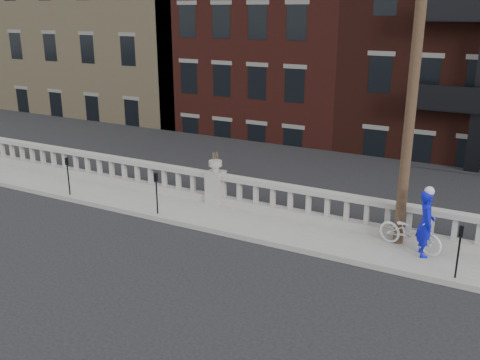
# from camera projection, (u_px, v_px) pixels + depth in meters

# --- Properties ---
(ground) EXTENTS (120.00, 120.00, 0.00)m
(ground) POSITION_uv_depth(u_px,v_px,m) (143.00, 250.00, 14.94)
(ground) COLOR black
(ground) RESTS_ON ground
(sidewalk) EXTENTS (32.00, 2.20, 0.15)m
(sidewalk) POSITION_uv_depth(u_px,v_px,m) (201.00, 213.00, 17.43)
(sidewalk) COLOR gray
(sidewalk) RESTS_ON ground
(balustrade) EXTENTS (28.00, 0.34, 1.03)m
(balustrade) POSITION_uv_depth(u_px,v_px,m) (216.00, 189.00, 18.05)
(balustrade) COLOR gray
(balustrade) RESTS_ON sidewalk
(planter_pedestal) EXTENTS (0.55, 0.55, 1.76)m
(planter_pedestal) POSITION_uv_depth(u_px,v_px,m) (216.00, 183.00, 17.99)
(planter_pedestal) COLOR gray
(planter_pedestal) RESTS_ON sidewalk
(lower_level) EXTENTS (80.00, 44.00, 20.80)m
(lower_level) POSITION_uv_depth(u_px,v_px,m) (381.00, 73.00, 33.17)
(lower_level) COLOR #605E59
(lower_level) RESTS_ON ground
(utility_pole) EXTENTS (1.60, 0.28, 10.00)m
(utility_pole) POSITION_uv_depth(u_px,v_px,m) (416.00, 58.00, 13.54)
(utility_pole) COLOR #422D1E
(utility_pole) RESTS_ON sidewalk
(parking_meter_b) EXTENTS (0.10, 0.09, 1.36)m
(parking_meter_b) POSITION_uv_depth(u_px,v_px,m) (68.00, 172.00, 18.68)
(parking_meter_b) COLOR black
(parking_meter_b) RESTS_ON sidewalk
(parking_meter_c) EXTENTS (0.10, 0.09, 1.36)m
(parking_meter_c) POSITION_uv_depth(u_px,v_px,m) (156.00, 189.00, 16.94)
(parking_meter_c) COLOR black
(parking_meter_c) RESTS_ON sidewalk
(parking_meter_d) EXTENTS (0.10, 0.09, 1.36)m
(parking_meter_d) POSITION_uv_depth(u_px,v_px,m) (459.00, 246.00, 12.84)
(parking_meter_d) COLOR black
(parking_meter_d) RESTS_ON sidewalk
(bicycle) EXTENTS (1.94, 1.14, 0.96)m
(bicycle) POSITION_uv_depth(u_px,v_px,m) (410.00, 232.00, 14.54)
(bicycle) COLOR white
(bicycle) RESTS_ON sidewalk
(cyclist) EXTENTS (0.64, 0.77, 1.82)m
(cyclist) POSITION_uv_depth(u_px,v_px,m) (426.00, 223.00, 14.04)
(cyclist) COLOR #0D12C8
(cyclist) RESTS_ON sidewalk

